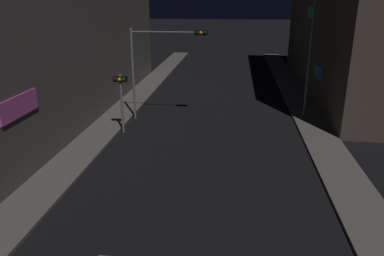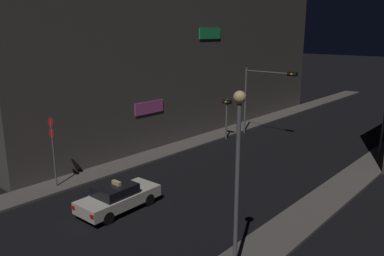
{
  "view_description": "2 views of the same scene",
  "coord_description": "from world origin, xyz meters",
  "px_view_note": "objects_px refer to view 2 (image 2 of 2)",
  "views": [
    {
      "loc": [
        1.4,
        4.03,
        7.71
      ],
      "look_at": [
        -0.56,
        21.13,
        1.72
      ],
      "focal_mm": 35.19,
      "sensor_mm": 36.0,
      "label": 1
    },
    {
      "loc": [
        13.91,
        -1.14,
        9.06
      ],
      "look_at": [
        -1.76,
        16.55,
        3.11
      ],
      "focal_mm": 36.2,
      "sensor_mm": 36.0,
      "label": 2
    }
  ],
  "objects_px": {
    "traffic_light_left_kerb": "(227,110)",
    "sign_pole_left": "(53,145)",
    "street_lamp_near_block": "(238,161)",
    "taxi": "(118,197)",
    "traffic_light_overhead": "(263,88)"
  },
  "relations": [
    {
      "from": "traffic_light_left_kerb",
      "to": "sign_pole_left",
      "type": "bearing_deg",
      "value": -94.23
    },
    {
      "from": "traffic_light_left_kerb",
      "to": "street_lamp_near_block",
      "type": "distance_m",
      "value": 19.32
    },
    {
      "from": "taxi",
      "to": "street_lamp_near_block",
      "type": "xyz_separation_m",
      "value": [
        7.77,
        -0.57,
        3.87
      ]
    },
    {
      "from": "traffic_light_overhead",
      "to": "taxi",
      "type": "bearing_deg",
      "value": -82.93
    },
    {
      "from": "traffic_light_overhead",
      "to": "traffic_light_left_kerb",
      "type": "bearing_deg",
      "value": -122.69
    },
    {
      "from": "taxi",
      "to": "sign_pole_left",
      "type": "height_order",
      "value": "sign_pole_left"
    },
    {
      "from": "street_lamp_near_block",
      "to": "traffic_light_left_kerb",
      "type": "bearing_deg",
      "value": 127.59
    },
    {
      "from": "taxi",
      "to": "sign_pole_left",
      "type": "xyz_separation_m",
      "value": [
        -5.07,
        -0.61,
        1.91
      ]
    },
    {
      "from": "street_lamp_near_block",
      "to": "traffic_light_overhead",
      "type": "bearing_deg",
      "value": 118.89
    },
    {
      "from": "traffic_light_overhead",
      "to": "street_lamp_near_block",
      "type": "bearing_deg",
      "value": -61.11
    },
    {
      "from": "traffic_light_overhead",
      "to": "street_lamp_near_block",
      "type": "relative_size",
      "value": 0.85
    },
    {
      "from": "sign_pole_left",
      "to": "traffic_light_overhead",
      "type": "bearing_deg",
      "value": 80.83
    },
    {
      "from": "traffic_light_overhead",
      "to": "street_lamp_near_block",
      "type": "distance_m",
      "value": 20.56
    },
    {
      "from": "sign_pole_left",
      "to": "street_lamp_near_block",
      "type": "xyz_separation_m",
      "value": [
        12.85,
        0.04,
        1.95
      ]
    },
    {
      "from": "traffic_light_left_kerb",
      "to": "traffic_light_overhead",
      "type": "bearing_deg",
      "value": 57.31
    }
  ]
}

